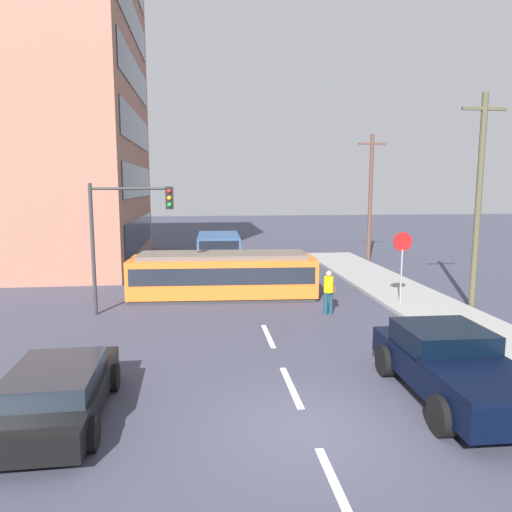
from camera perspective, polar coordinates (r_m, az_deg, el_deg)
The scene contains 17 objects.
ground_plane at distance 19.58m, azimuth -0.18°, elevation -5.94°, with size 120.00×120.00×0.00m, color #3D3E50.
sidewalk_curb_right at distance 17.96m, azimuth 23.69°, elevation -7.75°, with size 3.20×36.00×0.14m, color #989695.
lane_stripe_0 at distance 8.64m, azimuth 9.65°, elevation -25.70°, with size 0.16×2.40×0.01m, color silver.
lane_stripe_1 at distance 12.06m, azimuth 4.19°, elevation -15.25°, with size 0.16×2.40×0.01m, color silver.
lane_stripe_2 at distance 15.76m, azimuth 1.45°, elevation -9.48°, with size 0.16×2.40×0.01m, color silver.
lane_stripe_3 at distance 27.05m, azimuth -1.98°, elevation -1.94°, with size 0.16×2.40×0.01m, color silver.
lane_stripe_4 at distance 32.96m, azimuth -2.82°, elevation -0.09°, with size 0.16×2.40×0.01m, color silver.
corner_building at distance 33.39m, azimuth -28.11°, elevation 15.60°, with size 15.67×14.51×19.20m.
streetcar_tram at distance 20.91m, azimuth -3.97°, elevation -2.20°, with size 8.09×2.89×1.96m.
city_bus at distance 29.74m, azimuth -4.48°, elevation 1.02°, with size 2.66×5.37×1.85m.
pedestrian_crossing at distance 18.33m, azimuth 8.66°, elevation -4.00°, with size 0.45×0.36×1.67m.
pickup_truck_parked at distance 11.98m, azimuth 22.36°, elevation -11.96°, with size 2.34×5.03×1.55m.
parked_sedan_near at distance 11.04m, azimuth -22.60°, elevation -14.69°, with size 2.12×4.44×1.19m.
stop_sign at distance 19.91m, azimuth 17.04°, elevation 0.37°, with size 0.76×0.07×2.88m.
traffic_light_mast at distance 18.46m, azimuth -15.30°, elevation 3.86°, with size 3.07×0.33×4.94m.
utility_pole_near at distance 20.55m, azimuth 25.01°, elevation 6.21°, with size 1.80×0.24×8.32m.
utility_pole_mid at distance 31.70m, azimuth 13.48°, elevation 7.01°, with size 1.80×0.24×8.08m.
Camera 1 is at (-2.10, -8.86, 4.82)m, focal length 33.55 mm.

